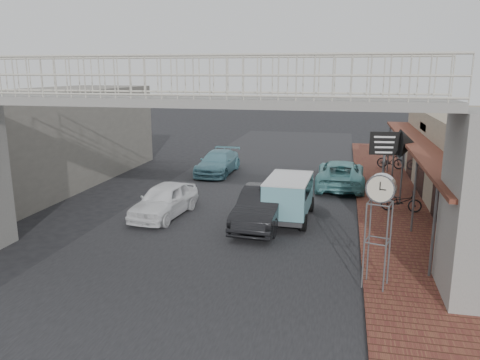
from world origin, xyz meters
The scene contains 14 objects.
ground centered at (0.00, 0.00, 0.00)m, with size 120.00×120.00×0.00m, color black.
road_strip centered at (0.00, 0.00, 0.01)m, with size 10.00×60.00×0.01m, color black.
sidewalk centered at (6.50, 3.00, 0.05)m, with size 3.00×40.00×0.10m, color brown.
footbridge centered at (0.00, -4.00, 3.18)m, with size 16.40×2.40×6.34m.
building_far_left centered at (-11.00, 6.00, 2.50)m, with size 5.00×14.00×5.00m, color gray.
white_hatchback centered at (-2.92, 1.07, 0.70)m, with size 1.64×4.08×1.39m, color white.
dark_sedan centered at (1.29, 0.78, 0.76)m, with size 1.60×4.60×1.52m, color black.
angkot_curb centered at (4.20, 7.77, 0.71)m, with size 2.37×5.14×1.43m, color #6EBCBF.
angkot_far centered at (-2.93, 9.63, 0.67)m, with size 1.87×4.60×1.33m, color #69A5B6.
angkot_van centered at (2.22, 1.69, 1.16)m, with size 1.82×3.77×1.82m.
motorcycle_near centered at (6.79, 3.59, 0.54)m, with size 0.58×1.67×0.88m, color black.
motorcycle_far centered at (7.14, 12.93, 0.59)m, with size 0.46×1.63×0.98m, color black.
street_clock centered at (5.30, -4.00, 2.76)m, with size 0.83×0.75×3.20m.
arrow_sign centered at (6.87, 4.43, 2.86)m, with size 2.02×1.30×3.41m.
Camera 1 is at (4.25, -16.59, 5.95)m, focal length 35.00 mm.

